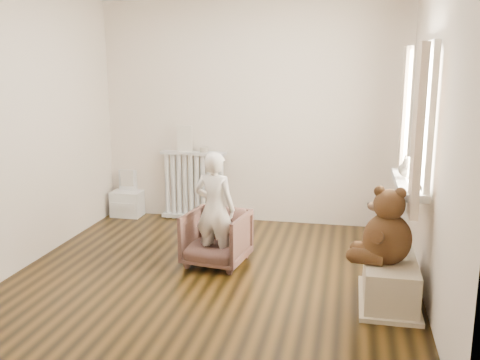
% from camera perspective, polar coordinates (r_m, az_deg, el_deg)
% --- Properties ---
extents(floor, '(3.60, 3.60, 0.01)m').
position_cam_1_polar(floor, '(4.93, -2.83, -10.17)').
color(floor, black).
rests_on(floor, ground).
extents(back_wall, '(3.60, 0.02, 2.60)m').
position_cam_1_polar(back_wall, '(6.33, 1.20, 7.09)').
color(back_wall, white).
rests_on(back_wall, ground).
extents(front_wall, '(3.60, 0.02, 2.60)m').
position_cam_1_polar(front_wall, '(2.91, -12.14, 0.33)').
color(front_wall, white).
rests_on(front_wall, ground).
extents(left_wall, '(0.02, 3.60, 2.60)m').
position_cam_1_polar(left_wall, '(5.34, -22.12, 5.16)').
color(left_wall, white).
rests_on(left_wall, ground).
extents(right_wall, '(0.02, 3.60, 2.60)m').
position_cam_1_polar(right_wall, '(4.48, 19.92, 4.08)').
color(right_wall, white).
rests_on(right_wall, ground).
extents(window, '(0.03, 0.90, 1.10)m').
position_cam_1_polar(window, '(4.75, 19.10, 6.41)').
color(window, white).
rests_on(window, right_wall).
extents(window_sill, '(0.22, 1.10, 0.06)m').
position_cam_1_polar(window_sill, '(4.83, 17.55, -0.38)').
color(window_sill, silver).
rests_on(window_sill, right_wall).
extents(curtain_left, '(0.06, 0.26, 1.30)m').
position_cam_1_polar(curtain_left, '(4.18, 18.46, 4.88)').
color(curtain_left, beige).
rests_on(curtain_left, right_wall).
extents(curtain_right, '(0.06, 0.26, 1.30)m').
position_cam_1_polar(curtain_right, '(5.31, 17.14, 6.47)').
color(curtain_right, beige).
rests_on(curtain_right, right_wall).
extents(radiator, '(0.80, 0.15, 0.84)m').
position_cam_1_polar(radiator, '(6.53, -4.93, -0.89)').
color(radiator, silver).
rests_on(radiator, floor).
extents(paper_doll, '(0.19, 0.02, 0.32)m').
position_cam_1_polar(paper_doll, '(6.44, -5.95, 4.44)').
color(paper_doll, beige).
rests_on(paper_doll, radiator).
extents(tin_a, '(0.10, 0.10, 0.06)m').
position_cam_1_polar(tin_a, '(6.39, -3.87, 3.26)').
color(tin_a, '#A59E8C').
rests_on(tin_a, radiator).
extents(toy_vanity, '(0.37, 0.26, 0.58)m').
position_cam_1_polar(toy_vanity, '(6.82, -11.98, -1.52)').
color(toy_vanity, silver).
rests_on(toy_vanity, floor).
extents(armchair, '(0.63, 0.65, 0.52)m').
position_cam_1_polar(armchair, '(5.11, -2.53, -6.20)').
color(armchair, brown).
rests_on(armchair, floor).
extents(child, '(0.43, 0.31, 1.08)m').
position_cam_1_polar(child, '(4.98, -2.71, -3.09)').
color(child, white).
rests_on(child, armchair).
extents(toy_bench, '(0.40, 0.76, 0.36)m').
position_cam_1_polar(toy_bench, '(4.51, 15.68, -10.10)').
color(toy_bench, beige).
rests_on(toy_bench, floor).
extents(teddy_bear, '(0.54, 0.45, 0.60)m').
position_cam_1_polar(teddy_bear, '(4.30, 15.52, -4.57)').
color(teddy_bear, '#321D0E').
rests_on(teddy_bear, toy_bench).
extents(plush_cat, '(0.22, 0.28, 0.21)m').
position_cam_1_polar(plush_cat, '(4.88, 17.45, 1.32)').
color(plush_cat, gray).
rests_on(plush_cat, window_sill).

